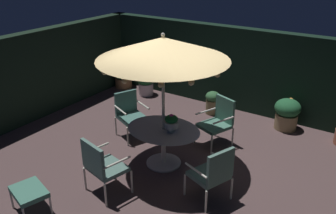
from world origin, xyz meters
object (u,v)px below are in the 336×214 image
(patio_chair_north, at_px, (101,164))
(potted_plant_back_center, at_px, (146,83))
(patio_dining_table, at_px, (163,138))
(potted_plant_left_far, at_px, (213,102))
(centerpiece_planter, at_px, (171,122))
(potted_plant_left_near, at_px, (287,113))
(potted_plant_back_left, at_px, (123,76))
(patio_umbrella, at_px, (163,49))
(patio_chair_southeast, at_px, (130,112))
(patio_chair_east, at_px, (218,119))
(patio_chair_northeast, at_px, (213,172))
(ottoman_footrest, at_px, (29,192))

(patio_chair_north, bearing_deg, potted_plant_back_center, 117.75)
(patio_dining_table, distance_m, potted_plant_left_far, 2.64)
(centerpiece_planter, xyz_separation_m, potted_plant_left_near, (1.34, 2.82, -0.56))
(potted_plant_back_center, xyz_separation_m, potted_plant_left_near, (3.98, 0.08, 0.03))
(patio_dining_table, relative_size, potted_plant_back_left, 2.16)
(centerpiece_planter, bearing_deg, potted_plant_left_far, 100.13)
(patio_chair_north, bearing_deg, potted_plant_left_near, 66.14)
(centerpiece_planter, xyz_separation_m, potted_plant_left_far, (-0.47, 2.63, -0.64))
(patio_umbrella, distance_m, patio_chair_southeast, 2.21)
(potted_plant_left_far, bearing_deg, patio_chair_east, -58.81)
(patio_dining_table, height_order, patio_chair_east, patio_chair_east)
(potted_plant_back_left, relative_size, potted_plant_left_near, 0.91)
(patio_umbrella, height_order, potted_plant_left_far, patio_umbrella)
(patio_chair_north, relative_size, patio_chair_southeast, 1.03)
(patio_dining_table, relative_size, potted_plant_left_far, 2.44)
(patio_chair_north, bearing_deg, patio_chair_northeast, 28.02)
(patio_umbrella, relative_size, ottoman_footrest, 3.67)
(centerpiece_planter, xyz_separation_m, patio_chair_east, (0.33, 1.31, -0.39))
(potted_plant_back_left, bearing_deg, patio_chair_east, -21.65)
(patio_chair_southeast, bearing_deg, potted_plant_left_near, 38.80)
(patio_umbrella, bearing_deg, patio_dining_table, -161.45)
(patio_chair_southeast, relative_size, potted_plant_left_near, 1.36)
(patio_chair_north, height_order, patio_chair_southeast, patio_chair_north)
(ottoman_footrest, bearing_deg, patio_chair_east, 67.97)
(patio_chair_north, xyz_separation_m, potted_plant_back_left, (-3.09, 4.21, -0.23))
(patio_umbrella, bearing_deg, potted_plant_back_center, 132.12)
(centerpiece_planter, bearing_deg, patio_dining_table, 176.23)
(potted_plant_back_center, height_order, potted_plant_left_near, potted_plant_left_near)
(ottoman_footrest, relative_size, potted_plant_left_near, 0.95)
(potted_plant_back_center, bearing_deg, ottoman_footrest, -73.37)
(patio_umbrella, height_order, centerpiece_planter, patio_umbrella)
(potted_plant_left_near, bearing_deg, patio_chair_southeast, -141.20)
(patio_umbrella, distance_m, patio_chair_east, 2.22)
(patio_chair_northeast, distance_m, potted_plant_left_near, 3.30)
(centerpiece_planter, bearing_deg, patio_chair_northeast, -23.15)
(patio_chair_northeast, bearing_deg, centerpiece_planter, 156.85)
(potted_plant_back_center, bearing_deg, patio_chair_north, -62.25)
(potted_plant_back_left, bearing_deg, patio_dining_table, -39.97)
(patio_chair_east, height_order, potted_plant_left_far, patio_chair_east)
(centerpiece_planter, bearing_deg, patio_umbrella, 176.22)
(patio_chair_northeast, xyz_separation_m, potted_plant_back_center, (-3.76, 3.21, -0.20))
(patio_dining_table, relative_size, patio_chair_north, 1.41)
(centerpiece_planter, relative_size, patio_chair_east, 0.35)
(ottoman_footrest, height_order, potted_plant_back_center, potted_plant_back_center)
(patio_dining_table, height_order, centerpiece_planter, centerpiece_planter)
(centerpiece_planter, xyz_separation_m, patio_chair_southeast, (-1.46, 0.57, -0.38))
(patio_chair_southeast, height_order, ottoman_footrest, patio_chair_southeast)
(potted_plant_back_center, bearing_deg, centerpiece_planter, -45.95)
(patio_dining_table, xyz_separation_m, centerpiece_planter, (0.18, -0.01, 0.38))
(patio_chair_northeast, distance_m, patio_chair_southeast, 2.78)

